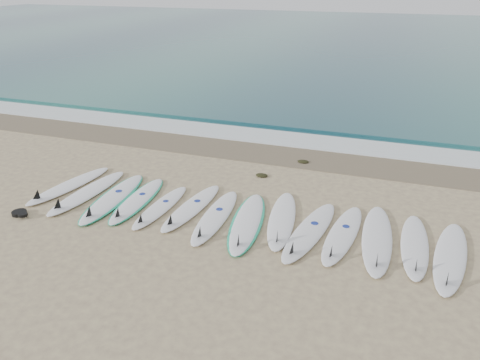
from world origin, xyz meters
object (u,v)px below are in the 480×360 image
(surfboard_13, at_px, (450,258))
(leash_coil, at_px, (20,213))
(surfboard_0, at_px, (68,186))
(surfboard_7, at_px, (247,223))

(surfboard_13, distance_m, leash_coil, 9.00)
(surfboard_0, bearing_deg, surfboard_7, 5.99)
(surfboard_7, relative_size, surfboard_13, 1.01)
(surfboard_0, relative_size, leash_coil, 5.87)
(surfboard_0, height_order, surfboard_13, surfboard_13)
(surfboard_0, relative_size, surfboard_7, 0.95)
(surfboard_7, bearing_deg, leash_coil, -174.27)
(surfboard_7, height_order, surfboard_13, same)
(surfboard_13, bearing_deg, surfboard_7, -173.28)
(surfboard_0, distance_m, surfboard_7, 4.83)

